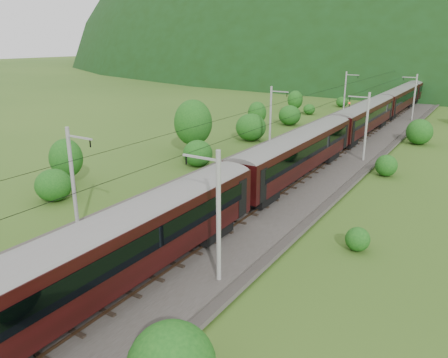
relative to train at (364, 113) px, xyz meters
The scene contains 14 objects.
ground 45.47m from the train, 93.04° to the right, with size 600.00×600.00×0.00m, color #2F5119.
railbed 35.52m from the train, 93.90° to the right, with size 14.00×220.00×0.30m, color #38332D.
track_left 35.74m from the train, 97.76° to the right, with size 2.40×220.00×0.27m.
track_right 35.41m from the train, 90.00° to the right, with size 2.40×220.00×0.27m.
catenary_left 15.77m from the train, 122.75° to the right, with size 2.54×192.28×8.00m.
catenary_right 13.78m from the train, 74.31° to the right, with size 2.54×192.28×8.00m.
overhead_wires 35.48m from the train, 93.90° to the right, with size 4.83×198.00×0.03m.
mountain_ridge 282.66m from the train, 115.66° to the left, with size 336.00×280.00×132.00m, color #163311.
train is the anchor object (origin of this frame).
hazard_post_near 11.75m from the train, 104.29° to the right, with size 0.16×0.16×1.46m, color red.
hazard_post_far 12.78m from the train, 100.80° to the left, with size 0.18×0.18×1.67m, color red.
signal 19.51m from the train, 112.18° to the left, with size 0.27×0.27×2.40m.
vegetation_left 38.45m from the train, 114.58° to the right, with size 12.65×142.34×6.93m.
vegetation_right 31.16m from the train, 73.47° to the right, with size 7.81×111.64×3.23m.
Camera 1 is at (18.70, -19.47, 14.06)m, focal length 35.00 mm.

